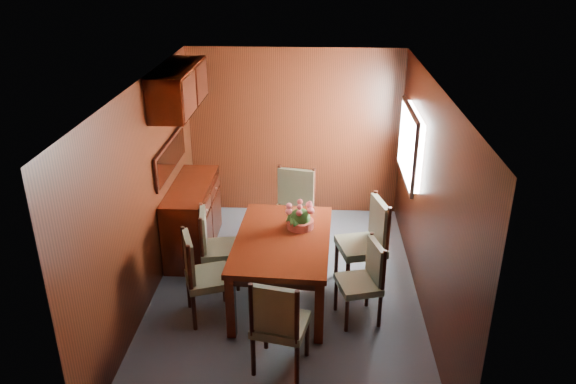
# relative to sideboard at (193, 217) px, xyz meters

# --- Properties ---
(ground) EXTENTS (4.50, 4.50, 0.00)m
(ground) POSITION_rel_sideboard_xyz_m (1.25, -1.00, -0.45)
(ground) COLOR #3D4753
(ground) RESTS_ON ground
(room_shell) EXTENTS (3.06, 4.52, 2.41)m
(room_shell) POSITION_rel_sideboard_xyz_m (1.15, -0.67, 1.18)
(room_shell) COLOR black
(room_shell) RESTS_ON ground
(sideboard) EXTENTS (0.48, 1.40, 0.90)m
(sideboard) POSITION_rel_sideboard_xyz_m (0.00, 0.00, 0.00)
(sideboard) COLOR black
(sideboard) RESTS_ON ground
(dining_table) EXTENTS (1.09, 1.66, 0.76)m
(dining_table) POSITION_rel_sideboard_xyz_m (1.22, -1.04, 0.20)
(dining_table) COLOR black
(dining_table) RESTS_ON ground
(chair_left_near) EXTENTS (0.58, 0.60, 0.99)m
(chair_left_near) POSITION_rel_sideboard_xyz_m (0.39, -1.45, 0.10)
(chair_left_near) COLOR black
(chair_left_near) RESTS_ON ground
(chair_left_far) EXTENTS (0.50, 0.52, 0.95)m
(chair_left_far) POSITION_rel_sideboard_xyz_m (0.41, -0.80, 0.08)
(chair_left_far) COLOR black
(chair_left_far) RESTS_ON ground
(chair_right_near) EXTENTS (0.51, 0.53, 0.91)m
(chair_right_near) POSITION_rel_sideboard_xyz_m (2.10, -1.38, 0.05)
(chair_right_near) COLOR black
(chair_right_near) RESTS_ON ground
(chair_right_far) EXTENTS (0.60, 0.62, 1.08)m
(chair_right_far) POSITION_rel_sideboard_xyz_m (2.17, -0.72, 0.15)
(chair_right_far) COLOR black
(chair_right_far) RESTS_ON ground
(chair_head) EXTENTS (0.56, 0.54, 1.00)m
(chair_head) POSITION_rel_sideboard_xyz_m (1.26, -2.24, 0.10)
(chair_head) COLOR black
(chair_head) RESTS_ON ground
(chair_foot) EXTENTS (0.60, 0.58, 1.08)m
(chair_foot) POSITION_rel_sideboard_xyz_m (1.29, 0.08, 0.15)
(chair_foot) COLOR black
(chair_foot) RESTS_ON ground
(flower_centerpiece) EXTENTS (0.32, 0.32, 0.32)m
(flower_centerpiece) POSITION_rel_sideboard_xyz_m (1.40, -0.80, 0.46)
(flower_centerpiece) COLOR #BB4739
(flower_centerpiece) RESTS_ON dining_table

